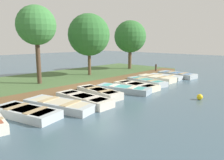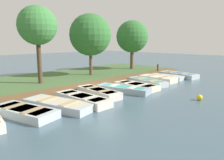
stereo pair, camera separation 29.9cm
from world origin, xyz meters
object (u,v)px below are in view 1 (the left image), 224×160
object	(u,v)px
rowboat_1	(26,112)
park_tree_left	(36,26)
rowboat_4	(99,92)
rowboat_6	(136,86)
rowboat_10	(177,75)
buoy	(200,97)
rowboat_2	(60,105)
rowboat_7	(147,81)
rowboat_3	(84,99)
rowboat_9	(165,77)
rowboat_8	(157,78)
park_tree_center	(89,35)
park_tree_right	(130,37)
rowboat_5	(123,89)
mooring_post_far	(156,68)

from	to	relation	value
rowboat_1	park_tree_left	size ratio (longest dim) A/B	0.59
rowboat_4	rowboat_6	xyz separation A→B (m)	(0.39, 3.06, -0.03)
rowboat_10	buoy	xyz separation A→B (m)	(4.36, -6.20, -0.04)
rowboat_2	rowboat_7	xyz separation A→B (m)	(-0.28, 7.67, 0.00)
rowboat_4	rowboat_10	bearing A→B (deg)	94.35
rowboat_1	rowboat_3	world-z (taller)	rowboat_3
rowboat_9	rowboat_4	bearing A→B (deg)	-94.46
buoy	rowboat_4	bearing A→B (deg)	-146.01
rowboat_3	rowboat_8	distance (m)	7.86
park_tree_left	park_tree_center	bearing A→B (deg)	93.99
rowboat_8	rowboat_9	world-z (taller)	rowboat_8
rowboat_3	park_tree_center	bearing A→B (deg)	135.80
rowboat_3	rowboat_4	world-z (taller)	rowboat_4
rowboat_1	rowboat_2	world-z (taller)	rowboat_1
rowboat_1	park_tree_right	bearing A→B (deg)	97.85
rowboat_3	rowboat_6	size ratio (longest dim) A/B	1.11
park_tree_left	rowboat_5	bearing A→B (deg)	24.87
rowboat_6	rowboat_10	xyz separation A→B (m)	(-0.18, 6.22, 0.02)
rowboat_2	rowboat_9	bearing A→B (deg)	78.61
buoy	park_tree_left	distance (m)	11.14
rowboat_8	park_tree_left	distance (m)	9.58
rowboat_2	park_tree_center	world-z (taller)	park_tree_center
mooring_post_far	park_tree_left	size ratio (longest dim) A/B	0.16
rowboat_1	buoy	xyz separation A→B (m)	(4.34, 7.52, -0.03)
rowboat_3	rowboat_7	distance (m)	6.33
rowboat_5	buoy	world-z (taller)	rowboat_5
rowboat_3	rowboat_1	bearing A→B (deg)	-94.61
rowboat_7	mooring_post_far	distance (m)	5.92
rowboat_4	rowboat_9	world-z (taller)	rowboat_4
buoy	park_tree_center	size ratio (longest dim) A/B	0.06
rowboat_3	mooring_post_far	distance (m)	12.04
rowboat_1	rowboat_7	distance (m)	9.24
rowboat_1	rowboat_5	world-z (taller)	rowboat_5
rowboat_7	rowboat_8	xyz separation A→B (m)	(-0.09, 1.53, 0.02)
rowboat_8	rowboat_10	distance (m)	2.96
rowboat_8	rowboat_4	bearing A→B (deg)	-88.45
rowboat_6	rowboat_9	distance (m)	4.73
buoy	park_tree_center	distance (m)	10.64
rowboat_6	rowboat_4	bearing A→B (deg)	-94.34
rowboat_7	buoy	world-z (taller)	rowboat_7
mooring_post_far	park_tree_right	xyz separation A→B (m)	(-3.08, -0.22, 3.08)
buoy	mooring_post_far	bearing A→B (deg)	134.67
rowboat_10	rowboat_7	bearing A→B (deg)	-84.50
rowboat_5	rowboat_8	xyz separation A→B (m)	(-0.43, 4.61, 0.02)
rowboat_2	rowboat_10	bearing A→B (deg)	76.87
rowboat_2	rowboat_4	size ratio (longest dim) A/B	1.17
rowboat_7	park_tree_left	xyz separation A→B (m)	(-5.14, -5.62, 3.91)
rowboat_8	park_tree_left	bearing A→B (deg)	-124.10
rowboat_9	rowboat_10	world-z (taller)	rowboat_10
rowboat_1	buoy	size ratio (longest dim) A/B	10.27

